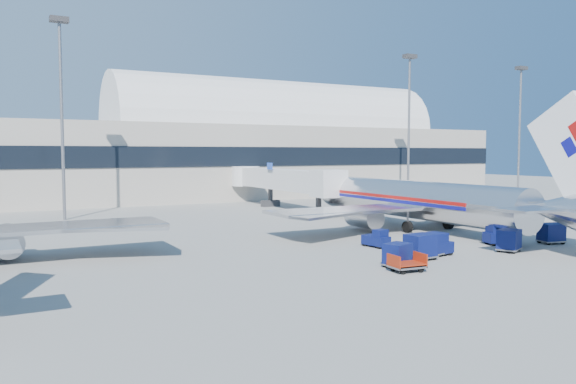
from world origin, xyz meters
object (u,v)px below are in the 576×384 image
tug_left (377,239)px  tug_lead (436,246)px  cart_train_c (397,254)px  cart_solo_near (509,240)px  airliner_main (422,200)px  barrier_near (498,223)px  barrier_far (542,219)px  mast_west (61,88)px  cart_train_a (434,244)px  tug_right (499,235)px  cart_solo_far (551,233)px  barrier_mid (521,221)px  mast_east (409,106)px  cart_open_red (407,265)px  jetbridge_near (278,179)px  mast_far_east (520,112)px  cart_train_b (420,246)px

tug_left → tug_lead: bearing=-171.9°
cart_train_c → cart_solo_near: bearing=-14.8°
airliner_main → barrier_near: airliner_main is taller
barrier_far → mast_west: bearing=147.9°
cart_train_a → tug_left: bearing=92.4°
tug_right → cart_solo_far: cart_solo_far is taller
barrier_mid → tug_right: 13.95m
mast_east → cart_open_red: mast_east is taller
jetbridge_near → cart_solo_far: 38.60m
mast_east → tug_lead: 48.77m
mast_west → cart_train_a: size_ratio=10.34×
barrier_near → cart_open_red: barrier_near is taller
mast_east → barrier_near: bearing=-113.2°
mast_west → mast_far_east: same height
tug_left → cart_train_b: 5.78m
mast_west → cart_solo_near: size_ratio=9.47×
barrier_far → cart_solo_near: 19.97m
barrier_near → cart_train_c: cart_train_c is taller
cart_solo_far → barrier_near: bearing=78.2°
mast_east → mast_far_east: same height
tug_lead → cart_train_a: (-0.18, 0.05, 0.16)m
cart_open_red → barrier_near: bearing=33.4°
cart_train_a → cart_train_b: size_ratio=1.00×
jetbridge_near → mast_far_east: (47.40, -0.81, 10.86)m
tug_left → cart_open_red: tug_left is taller
mast_far_east → barrier_near: (-37.00, -28.00, -14.34)m
cart_train_c → barrier_near: bearing=8.8°
jetbridge_near → mast_east: (22.40, -0.81, 10.86)m
jetbridge_near → barrier_mid: bearing=-64.6°
mast_east → tug_lead: size_ratio=8.45×
tug_lead → airliner_main: bearing=43.0°
barrier_near → cart_solo_far: bearing=-114.9°
cart_train_a → barrier_mid: bearing=11.3°
jetbridge_near → cart_solo_near: 39.12m
cart_solo_near → cart_train_b: bearing=149.9°
mast_east → tug_right: bearing=-120.0°
tug_right → cart_solo_near: bearing=-111.8°
tug_right → cart_train_b: bearing=-153.7°
jetbridge_near → barrier_near: (10.40, -28.81, -3.48)m
barrier_far → tug_lead: (-23.32, -8.83, 0.29)m
tug_right → cart_solo_far: (4.23, -1.73, 0.14)m
tug_lead → cart_train_a: 0.25m
airliner_main → cart_train_b: airliner_main is taller
cart_train_c → cart_train_b: bearing=4.7°
cart_train_a → cart_open_red: cart_train_a is taller
mast_west → cart_open_red: 45.46m
barrier_far → cart_train_b: 27.08m
barrier_near → cart_solo_near: (-10.56, -10.20, 0.46)m
cart_solo_far → cart_open_red: cart_solo_far is taller
mast_east → barrier_far: bearing=-100.9°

